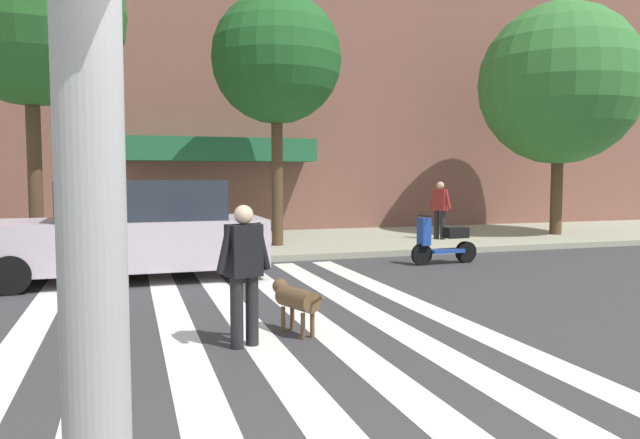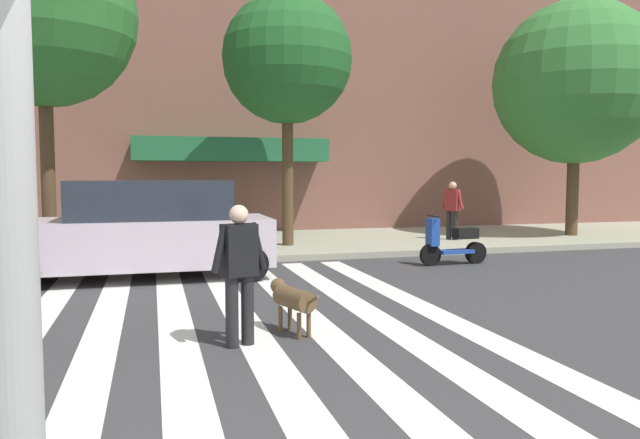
# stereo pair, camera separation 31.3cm
# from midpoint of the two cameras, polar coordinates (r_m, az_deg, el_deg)

# --- Properties ---
(ground_plane) EXTENTS (160.00, 160.00, 0.00)m
(ground_plane) POSITION_cam_midpoint_polar(r_m,az_deg,el_deg) (7.96, -10.71, -10.20)
(ground_plane) COLOR #353538
(sidewalk_far) EXTENTS (80.00, 6.00, 0.15)m
(sidewalk_far) POSITION_cam_midpoint_polar(r_m,az_deg,el_deg) (16.31, -14.46, -2.56)
(sidewalk_far) COLOR #9C9C85
(sidewalk_far) RESTS_ON ground_plane
(crosswalk_stripes) EXTENTS (5.85, 10.43, 0.01)m
(crosswalk_stripes) POSITION_cam_midpoint_polar(r_m,az_deg,el_deg) (8.01, -8.01, -10.04)
(crosswalk_stripes) COLOR silver
(crosswalk_stripes) RESTS_ON ground_plane
(parked_car_behind_first) EXTENTS (4.87, 2.03, 1.88)m
(parked_car_behind_first) POSITION_cam_midpoint_polar(r_m,az_deg,el_deg) (11.84, -17.85, -1.03)
(parked_car_behind_first) COLOR #C0B1BD
(parked_car_behind_first) RESTS_ON ground_plane
(parked_scooter) EXTENTS (1.63, 0.50, 1.11)m
(parked_scooter) POSITION_cam_midpoint_polar(r_m,az_deg,el_deg) (13.53, 11.13, -2.17)
(parked_scooter) COLOR black
(parked_scooter) RESTS_ON ground_plane
(street_tree_nearest) EXTENTS (3.98, 3.98, 7.28)m
(street_tree_nearest) POSITION_cam_midpoint_polar(r_m,az_deg,el_deg) (14.79, -26.59, 17.29)
(street_tree_nearest) COLOR #4C3823
(street_tree_nearest) RESTS_ON sidewalk_far
(street_tree_middle) EXTENTS (3.33, 3.33, 6.46)m
(street_tree_middle) POSITION_cam_midpoint_polar(r_m,az_deg,el_deg) (15.78, -4.76, 15.01)
(street_tree_middle) COLOR #4C3823
(street_tree_middle) RESTS_ON sidewalk_far
(street_tree_further) EXTENTS (4.86, 4.86, 7.01)m
(street_tree_further) POSITION_cam_midpoint_polar(r_m,az_deg,el_deg) (19.89, 21.49, 11.92)
(street_tree_further) COLOR #4C3823
(street_tree_further) RESTS_ON sidewalk_far
(pedestrian_dog_walker) EXTENTS (0.69, 0.35, 1.64)m
(pedestrian_dog_walker) POSITION_cam_midpoint_polar(r_m,az_deg,el_deg) (6.91, -8.56, -4.54)
(pedestrian_dog_walker) COLOR black
(pedestrian_dog_walker) RESTS_ON ground_plane
(dog_on_leash) EXTENTS (0.48, 1.00, 0.65)m
(dog_on_leash) POSITION_cam_midpoint_polar(r_m,az_deg,el_deg) (7.50, -3.62, -7.55)
(dog_on_leash) COLOR brown
(dog_on_leash) RESTS_ON ground_plane
(pedestrian_bystander) EXTENTS (0.45, 0.64, 1.64)m
(pedestrian_bystander) POSITION_cam_midpoint_polar(r_m,az_deg,el_deg) (17.25, 10.88, 1.20)
(pedestrian_bystander) COLOR black
(pedestrian_bystander) RESTS_ON sidewalk_far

